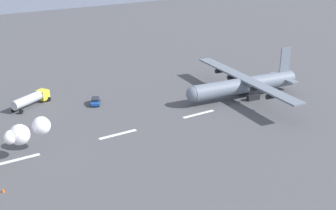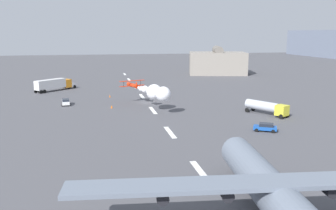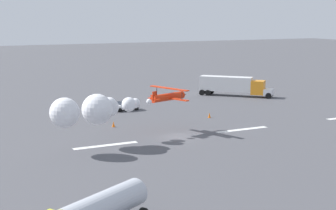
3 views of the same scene
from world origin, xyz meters
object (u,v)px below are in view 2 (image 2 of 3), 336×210
fuel_tanker_truck (267,107)px  stunt_biplane_red (154,92)px  airport_staff_sedan (265,127)px  traffic_cone_far (112,107)px  cargo_transport_plane (274,193)px  semi_truck_orange (54,84)px  traffic_cone_near (110,96)px  followme_car_yellow (66,102)px

fuel_tanker_truck → stunt_biplane_red: bearing=-109.6°
airport_staff_sedan → traffic_cone_far: airport_staff_sedan is taller
cargo_transport_plane → fuel_tanker_truck: bearing=154.0°
semi_truck_orange → fuel_tanker_truck: (44.59, 49.49, -0.37)m
stunt_biplane_red → traffic_cone_far: stunt_biplane_red is taller
airport_staff_sedan → traffic_cone_near: 49.69m
followme_car_yellow → traffic_cone_near: size_ratio=5.98×
followme_car_yellow → traffic_cone_far: (6.35, 11.12, -0.44)m
stunt_biplane_red → traffic_cone_near: stunt_biplane_red is taller
followme_car_yellow → stunt_biplane_red: bearing=60.0°
airport_staff_sedan → cargo_transport_plane: bearing=-25.4°
fuel_tanker_truck → followme_car_yellow: (-20.39, -44.39, -0.94)m
semi_truck_orange → followme_car_yellow: 24.77m
stunt_biplane_red → followme_car_yellow: 24.13m
stunt_biplane_red → followme_car_yellow: stunt_biplane_red is taller
cargo_transport_plane → semi_truck_orange: 92.56m
traffic_cone_near → semi_truck_orange: bearing=-132.7°
stunt_biplane_red → airport_staff_sedan: 27.52m
semi_truck_orange → airport_staff_sedan: 71.59m
followme_car_yellow → traffic_cone_near: (-8.98, 11.38, -0.44)m
cargo_transport_plane → semi_truck_orange: (-88.13, -28.29, -1.13)m
airport_staff_sedan → traffic_cone_far: (-26.76, -26.68, -0.44)m
stunt_biplane_red → traffic_cone_near: 23.25m
cargo_transport_plane → followme_car_yellow: cargo_transport_plane is taller
fuel_tanker_truck → followme_car_yellow: 48.86m
semi_truck_orange → fuel_tanker_truck: size_ratio=1.21×
semi_truck_orange → traffic_cone_near: 22.49m
stunt_biplane_red → traffic_cone_far: 11.81m
fuel_tanker_truck → traffic_cone_near: bearing=-131.7°
followme_car_yellow → airport_staff_sedan: size_ratio=0.99×
stunt_biplane_red → semi_truck_orange: stunt_biplane_red is taller
fuel_tanker_truck → traffic_cone_near: (-29.38, -33.02, -1.38)m
semi_truck_orange → traffic_cone_far: bearing=28.0°
followme_car_yellow → cargo_transport_plane: bearing=19.9°
semi_truck_orange → traffic_cone_far: semi_truck_orange is taller
fuel_tanker_truck → traffic_cone_near: 44.22m
traffic_cone_near → airport_staff_sedan: bearing=32.1°
traffic_cone_far → traffic_cone_near: bearing=179.0°
stunt_biplane_red → fuel_tanker_truck: (8.47, 23.75, -2.83)m
cargo_transport_plane → followme_car_yellow: bearing=-160.1°
traffic_cone_near → traffic_cone_far: bearing=-1.0°
stunt_biplane_red → traffic_cone_far: (-5.57, -9.52, -4.20)m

